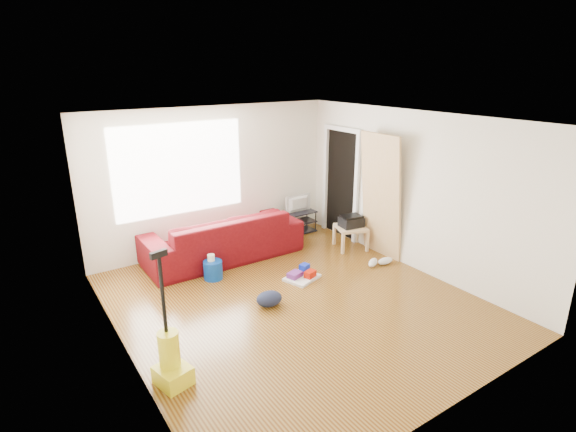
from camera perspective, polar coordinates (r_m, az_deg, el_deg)
room at (r=6.00m, az=0.68°, el=0.39°), size 4.51×5.01×2.51m
sofa at (r=7.82m, az=-8.13°, el=-5.20°), size 2.65×1.03×0.77m
tv_stand at (r=8.80m, az=1.49°, el=-0.73°), size 0.62×0.36×0.43m
tv at (r=8.68m, az=1.51°, el=1.57°), size 0.57×0.07×0.33m
side_table at (r=8.08m, az=7.99°, el=-1.75°), size 0.64×0.64×0.41m
printer at (r=8.03m, az=8.04°, el=-0.65°), size 0.43×0.35×0.20m
bucket at (r=7.10m, az=-9.43°, el=-7.83°), size 0.35×0.35×0.29m
toilet_paper at (r=7.04m, az=-9.68°, el=-6.32°), size 0.11×0.11×0.10m
cleaning_tray at (r=6.99m, az=1.80°, el=-7.52°), size 0.59×0.53×0.18m
backpack at (r=6.29m, az=-2.39°, el=-11.25°), size 0.38×0.31×0.20m
sneakers at (r=7.58m, az=11.49°, el=-5.71°), size 0.52×0.27×0.12m
vacuum at (r=4.96m, az=-14.66°, el=-17.25°), size 0.38×0.41×1.45m
door_panel at (r=7.99m, az=11.22°, el=-4.83°), size 0.26×0.85×2.11m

